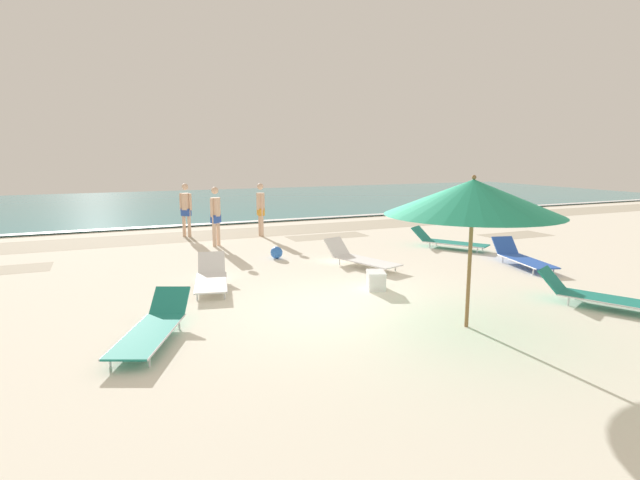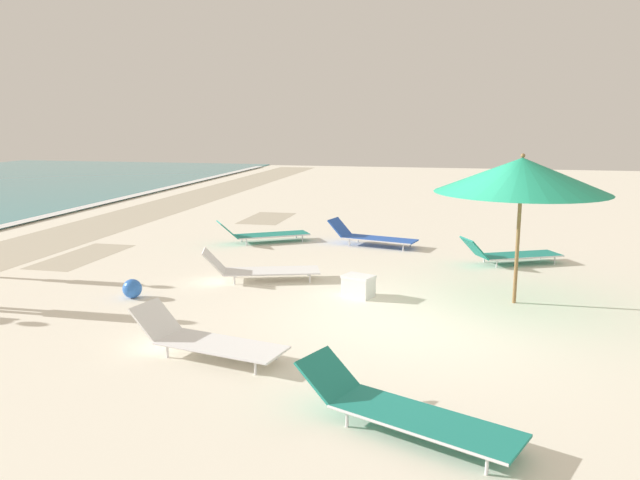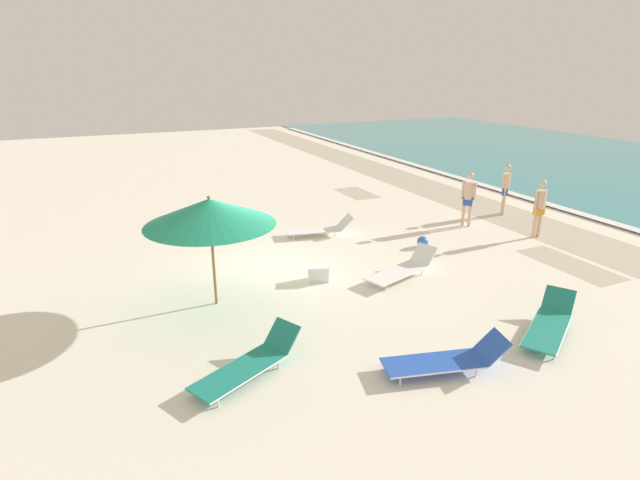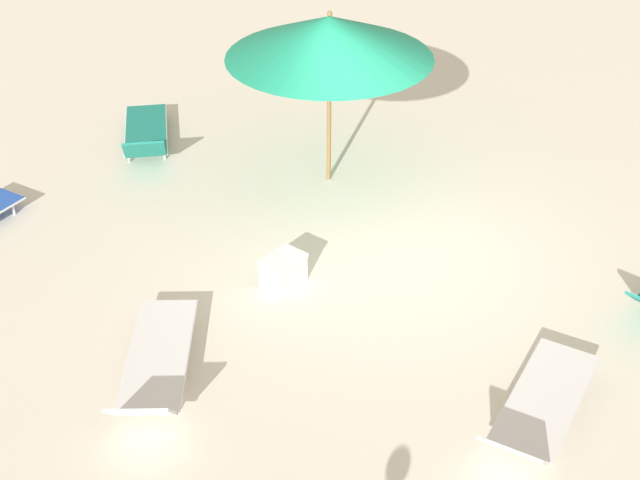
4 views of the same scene
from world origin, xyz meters
name	(u,v)px [view 4 (image 4 of 4)]	position (x,y,z in m)	size (l,w,h in m)	color
ground_plane	(381,253)	(0.00, 0.01, -0.08)	(60.00, 60.00, 0.16)	silver
beach_umbrella	(330,37)	(1.12, -1.46, 2.07)	(2.72, 2.72, 2.42)	olive
sun_lounger_under_umbrella	(146,134)	(3.99, -1.59, 0.22)	(1.46, 2.13, 0.58)	#1E8475
sun_lounger_beside_umbrella	(540,408)	(-2.14, 2.52, 0.22)	(1.02, 2.11, 0.58)	white
sun_lounger_near_water_right	(156,365)	(1.60, 3.03, 0.22)	(1.23, 2.21, 0.59)	white
cooler_box	(283,270)	(0.92, 1.08, 0.19)	(0.51, 0.59, 0.37)	white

